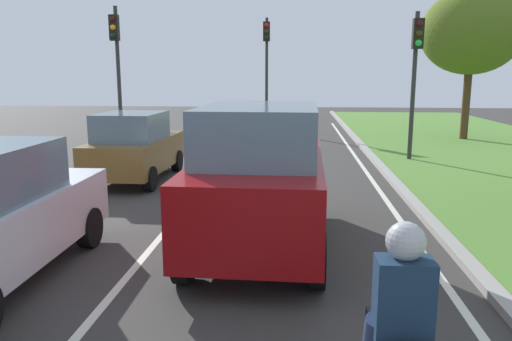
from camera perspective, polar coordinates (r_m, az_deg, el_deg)
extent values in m
plane|color=#383533|center=(12.77, -2.60, -1.40)|extent=(60.00, 60.00, 0.00)
cube|color=silver|center=(12.87, -5.69, -1.33)|extent=(0.12, 32.00, 0.01)
cube|color=silver|center=(12.82, 13.58, -1.64)|extent=(0.12, 32.00, 0.01)
cube|color=#9E9B93|center=(12.90, 15.78, -1.41)|extent=(0.24, 48.00, 0.12)
cube|color=maroon|center=(7.89, 0.56, -2.28)|extent=(2.00, 4.54, 1.10)
cube|color=slate|center=(7.58, 0.47, 4.47)|extent=(1.76, 2.74, 0.80)
cylinder|color=black|center=(9.61, -3.78, -3.25)|extent=(0.24, 0.76, 0.76)
cylinder|color=black|center=(9.48, 6.71, -3.51)|extent=(0.24, 0.76, 0.76)
cylinder|color=black|center=(6.75, -8.22, -9.61)|extent=(0.24, 0.76, 0.76)
cylinder|color=black|center=(6.56, 7.01, -10.20)|extent=(0.24, 0.76, 0.76)
cylinder|color=black|center=(8.46, -18.62, -6.23)|extent=(0.23, 0.64, 0.64)
cube|color=brown|center=(13.40, -13.63, 1.93)|extent=(1.71, 3.73, 0.80)
cube|color=slate|center=(13.07, -14.14, 4.96)|extent=(1.52, 1.93, 0.68)
cylinder|color=black|center=(14.88, -14.72, 1.20)|extent=(0.23, 0.60, 0.60)
cylinder|color=black|center=(14.43, -9.09, 1.13)|extent=(0.23, 0.60, 0.60)
cylinder|color=black|center=(12.60, -18.67, -0.76)|extent=(0.23, 0.60, 0.60)
cylinder|color=black|center=(12.06, -12.12, -0.93)|extent=(0.23, 0.60, 0.60)
ellipsoid|color=black|center=(4.28, 15.12, -16.39)|extent=(0.28, 0.50, 0.24)
cube|color=#192D47|center=(3.77, 16.56, -14.01)|extent=(0.40, 0.26, 0.60)
sphere|color=#B2B2B7|center=(3.64, 16.82, -7.80)|extent=(0.28, 0.28, 0.28)
cylinder|color=navy|center=(4.01, 13.37, -18.30)|extent=(0.16, 0.29, 0.45)
cylinder|color=navy|center=(4.08, 18.34, -18.06)|extent=(0.16, 0.29, 0.45)
cylinder|color=#2D2D2D|center=(16.54, 17.62, 9.02)|extent=(0.14, 0.14, 4.63)
cube|color=black|center=(16.39, 18.12, 14.72)|extent=(0.32, 0.24, 0.90)
sphere|color=#3F0F0F|center=(16.28, 18.29, 15.72)|extent=(0.20, 0.20, 0.20)
sphere|color=#382B0C|center=(16.26, 18.23, 14.74)|extent=(0.20, 0.20, 0.20)
sphere|color=green|center=(16.24, 18.17, 13.76)|extent=(0.20, 0.20, 0.20)
cylinder|color=#2D2D2D|center=(19.26, -15.49, 10.13)|extent=(0.14, 0.14, 5.15)
cube|color=black|center=(19.14, -15.98, 15.50)|extent=(0.32, 0.24, 0.90)
sphere|color=#3F0F0F|center=(19.05, -16.17, 16.36)|extent=(0.20, 0.20, 0.20)
sphere|color=#F2AD19|center=(19.02, -16.12, 15.52)|extent=(0.20, 0.20, 0.20)
sphere|color=black|center=(19.00, -16.08, 14.68)|extent=(0.20, 0.20, 0.20)
cylinder|color=#2D2D2D|center=(24.60, 1.23, 10.91)|extent=(0.14, 0.14, 5.39)
cube|color=black|center=(24.48, 1.22, 15.68)|extent=(0.32, 0.24, 0.90)
sphere|color=red|center=(24.38, 1.21, 16.36)|extent=(0.20, 0.20, 0.20)
sphere|color=#382B0C|center=(24.35, 1.20, 15.71)|extent=(0.20, 0.20, 0.20)
sphere|color=black|center=(24.33, 1.20, 15.05)|extent=(0.20, 0.20, 0.20)
cylinder|color=#4C331E|center=(22.66, 22.97, 6.91)|extent=(0.32, 0.32, 2.92)
ellipsoid|color=#51661E|center=(22.69, 23.55, 14.43)|extent=(4.06, 4.06, 3.45)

